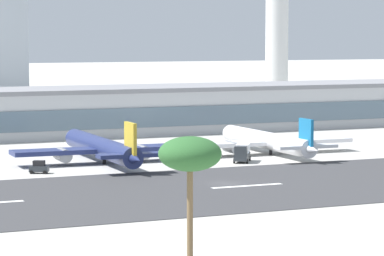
{
  "coord_description": "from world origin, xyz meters",
  "views": [
    {
      "loc": [
        -69.72,
        -144.27,
        23.27
      ],
      "look_at": [
        10.74,
        37.14,
        5.32
      ],
      "focal_mm": 96.05,
      "sensor_mm": 36.0,
      "label": 1
    }
  ],
  "objects_px": {
    "control_tower": "(277,15)",
    "palm_tree_2": "(190,156)",
    "airliner_gold_tail_gate_0": "(104,149)",
    "service_box_truck_0": "(242,152)",
    "service_baggage_tug_2": "(39,167)",
    "terminal_building": "(101,111)",
    "airliner_blue_tail_gate_1": "(270,141)"
  },
  "relations": [
    {
      "from": "service_box_truck_0",
      "to": "service_baggage_tug_2",
      "type": "distance_m",
      "value": 38.41
    },
    {
      "from": "terminal_building",
      "to": "palm_tree_2",
      "type": "height_order",
      "value": "palm_tree_2"
    },
    {
      "from": "airliner_gold_tail_gate_0",
      "to": "airliner_blue_tail_gate_1",
      "type": "relative_size",
      "value": 1.08
    },
    {
      "from": "terminal_building",
      "to": "service_baggage_tug_2",
      "type": "relative_size",
      "value": 51.09
    },
    {
      "from": "airliner_blue_tail_gate_1",
      "to": "service_box_truck_0",
      "type": "xyz_separation_m",
      "value": [
        -10.41,
        -8.41,
        -0.79
      ]
    },
    {
      "from": "airliner_blue_tail_gate_1",
      "to": "service_box_truck_0",
      "type": "distance_m",
      "value": 13.4
    },
    {
      "from": "palm_tree_2",
      "to": "service_baggage_tug_2",
      "type": "bearing_deg",
      "value": 85.24
    },
    {
      "from": "terminal_building",
      "to": "palm_tree_2",
      "type": "xyz_separation_m",
      "value": [
        -38.63,
        -139.57,
        6.17
      ]
    },
    {
      "from": "terminal_building",
      "to": "service_box_truck_0",
      "type": "relative_size",
      "value": 28.86
    },
    {
      "from": "control_tower",
      "to": "palm_tree_2",
      "type": "height_order",
      "value": "control_tower"
    },
    {
      "from": "airliner_gold_tail_gate_0",
      "to": "airliner_blue_tail_gate_1",
      "type": "bearing_deg",
      "value": -87.05
    },
    {
      "from": "palm_tree_2",
      "to": "control_tower",
      "type": "bearing_deg",
      "value": 59.2
    },
    {
      "from": "palm_tree_2",
      "to": "airliner_gold_tail_gate_0",
      "type": "bearing_deg",
      "value": 76.4
    },
    {
      "from": "airliner_gold_tail_gate_0",
      "to": "airliner_blue_tail_gate_1",
      "type": "distance_m",
      "value": 34.54
    },
    {
      "from": "airliner_gold_tail_gate_0",
      "to": "palm_tree_2",
      "type": "distance_m",
      "value": 88.8
    },
    {
      "from": "control_tower",
      "to": "palm_tree_2",
      "type": "relative_size",
      "value": 3.57
    },
    {
      "from": "service_box_truck_0",
      "to": "palm_tree_2",
      "type": "distance_m",
      "value": 90.54
    },
    {
      "from": "service_box_truck_0",
      "to": "palm_tree_2",
      "type": "bearing_deg",
      "value": 3.46
    },
    {
      "from": "airliner_gold_tail_gate_0",
      "to": "service_box_truck_0",
      "type": "distance_m",
      "value": 25.4
    },
    {
      "from": "airliner_blue_tail_gate_1",
      "to": "service_box_truck_0",
      "type": "height_order",
      "value": "airliner_blue_tail_gate_1"
    },
    {
      "from": "service_box_truck_0",
      "to": "terminal_building",
      "type": "bearing_deg",
      "value": -140.79
    },
    {
      "from": "control_tower",
      "to": "service_baggage_tug_2",
      "type": "bearing_deg",
      "value": -133.81
    },
    {
      "from": "control_tower",
      "to": "palm_tree_2",
      "type": "xyz_separation_m",
      "value": [
        -112.02,
        -187.94,
        -17.64
      ]
    },
    {
      "from": "control_tower",
      "to": "airliner_gold_tail_gate_0",
      "type": "bearing_deg",
      "value": -131.8
    },
    {
      "from": "service_baggage_tug_2",
      "to": "service_box_truck_0",
      "type": "bearing_deg",
      "value": 28.41
    },
    {
      "from": "service_baggage_tug_2",
      "to": "airliner_gold_tail_gate_0",
      "type": "bearing_deg",
      "value": 57.39
    },
    {
      "from": "terminal_building",
      "to": "airliner_gold_tail_gate_0",
      "type": "relative_size",
      "value": 4.35
    },
    {
      "from": "control_tower",
      "to": "airliner_gold_tail_gate_0",
      "type": "height_order",
      "value": "control_tower"
    },
    {
      "from": "service_box_truck_0",
      "to": "service_baggage_tug_2",
      "type": "height_order",
      "value": "service_box_truck_0"
    },
    {
      "from": "terminal_building",
      "to": "control_tower",
      "type": "relative_size",
      "value": 3.76
    },
    {
      "from": "terminal_building",
      "to": "control_tower",
      "type": "distance_m",
      "value": 91.06
    },
    {
      "from": "terminal_building",
      "to": "service_box_truck_0",
      "type": "height_order",
      "value": "terminal_building"
    }
  ]
}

